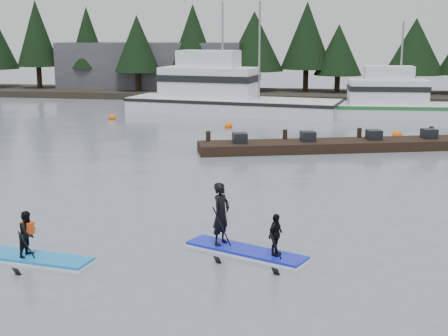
% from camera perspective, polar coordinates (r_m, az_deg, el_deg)
% --- Properties ---
extents(ground, '(160.00, 160.00, 0.00)m').
position_cam_1_polar(ground, '(17.18, -3.63, -7.77)').
color(ground, slate).
rests_on(ground, ground).
extents(far_shore, '(70.00, 8.00, 0.60)m').
position_cam_1_polar(far_shore, '(58.06, 6.44, 6.63)').
color(far_shore, '#2D281E').
rests_on(far_shore, ground).
extents(treeline, '(60.00, 4.00, 8.00)m').
position_cam_1_polar(treeline, '(58.09, 6.43, 6.34)').
color(treeline, black).
rests_on(treeline, ground).
extents(waterfront_building, '(18.00, 6.00, 5.00)m').
position_cam_1_polar(waterfront_building, '(62.39, -6.47, 9.04)').
color(waterfront_building, '#4C4C51').
rests_on(waterfront_building, ground).
extents(fishing_boat_large, '(16.08, 6.57, 9.04)m').
position_cam_1_polar(fishing_boat_large, '(46.69, 0.21, 5.82)').
color(fishing_boat_large, silver).
rests_on(fishing_boat_large, ground).
extents(fishing_boat_medium, '(12.26, 4.32, 7.50)m').
position_cam_1_polar(fishing_boat_medium, '(46.51, 15.97, 5.13)').
color(fishing_boat_medium, silver).
rests_on(fishing_boat_medium, ground).
extents(floating_dock, '(15.00, 6.63, 0.50)m').
position_cam_1_polar(floating_dock, '(32.58, 11.05, 2.06)').
color(floating_dock, black).
rests_on(floating_dock, ground).
extents(buoy_a, '(0.51, 0.51, 0.51)m').
position_cam_1_polar(buoy_a, '(44.06, -10.18, 4.37)').
color(buoy_a, '#EF5E0B').
rests_on(buoy_a, ground).
extents(buoy_b, '(0.49, 0.49, 0.49)m').
position_cam_1_polar(buoy_b, '(39.53, 0.41, 3.68)').
color(buoy_b, '#EF5E0B').
rests_on(buoy_b, ground).
extents(buoy_d, '(0.58, 0.58, 0.58)m').
position_cam_1_polar(buoy_d, '(37.09, 15.52, 2.66)').
color(buoy_d, '#EF5E0B').
rests_on(buoy_d, ground).
extents(paddleboard_solo, '(3.53, 1.33, 1.81)m').
position_cam_1_polar(paddleboard_solo, '(17.31, -17.43, -6.81)').
color(paddleboard_solo, '#1682D2').
rests_on(paddleboard_solo, ground).
extents(paddleboard_duo, '(3.50, 2.06, 2.37)m').
position_cam_1_polar(paddleboard_duo, '(17.04, 1.49, -5.73)').
color(paddleboard_duo, '#1521CC').
rests_on(paddleboard_duo, ground).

